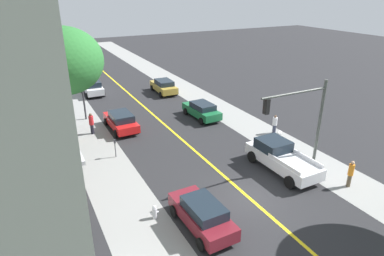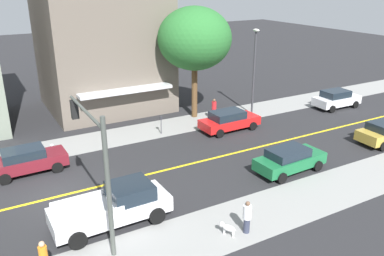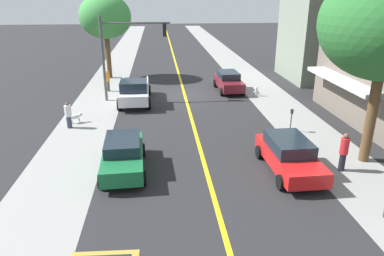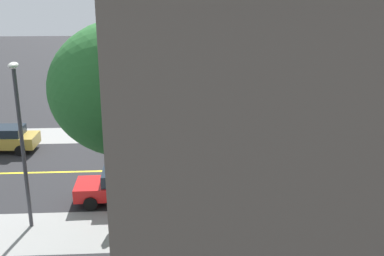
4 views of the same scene
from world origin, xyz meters
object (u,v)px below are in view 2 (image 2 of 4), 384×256
Objects in this scene: green_sedan_right_curb at (289,159)px; white_sedan_left_curb at (336,99)px; street_tree_left_near at (195,39)px; red_sedan_left_curb at (229,120)px; fire_hydrant at (53,150)px; street_lamp at (254,63)px; pedestrian_red_shirt at (214,109)px; white_pickup_truck at (115,206)px; small_dog at (228,228)px; maroon_sedan_left_curb at (27,160)px; parking_meter at (161,122)px; traffic_light_mast at (95,152)px; pedestrian_white_shirt at (247,216)px.

white_sedan_left_curb is at bearing 28.78° from green_sedan_right_curb.
street_tree_left_near is 1.92× the size of red_sedan_left_curb.
street_tree_left_near is at bearing 100.33° from fire_hydrant.
pedestrian_red_shirt is (-0.18, -3.68, -3.36)m from street_lamp.
white_sedan_left_curb is (1.89, 23.93, 0.44)m from fire_hydrant.
pedestrian_red_shirt is at bearing 29.75° from street_tree_left_near.
small_dog is at bearing -41.13° from white_pickup_truck.
fire_hydrant is 0.43× the size of pedestrian_red_shirt.
maroon_sedan_left_curb is 15.44m from green_sedan_right_curb.
parking_meter is 0.31× the size of maroon_sedan_left_curb.
white_sedan_left_curb is 11.46m from pedestrian_red_shirt.
street_lamp is 8.60m from white_sedan_left_curb.
street_lamp is at bearing -57.49° from traffic_light_mast.
green_sedan_right_curb reaches higher than small_dog.
traffic_light_mast reaches higher than white_pickup_truck.
maroon_sedan_left_curb is 0.80× the size of white_pickup_truck.
red_sedan_left_curb is at bearing -25.16° from pedestrian_white_shirt.
red_sedan_left_curb is 5.90× the size of small_dog.
white_pickup_truck is (11.49, -10.81, -5.47)m from street_tree_left_near.
street_tree_left_near reaches higher than red_sedan_left_curb.
green_sedan_right_curb is at bearing 56.84° from pedestrian_red_shirt.
parking_meter is at bearing -37.44° from traffic_light_mast.
street_lamp is 1.53× the size of red_sedan_left_curb.
street_lamp is 4.43× the size of pedestrian_white_shirt.
parking_meter is at bearing 110.95° from green_sedan_right_curb.
pedestrian_white_shirt is at bearing -132.29° from small_dog.
fire_hydrant is 0.18× the size of green_sedan_right_curb.
pedestrian_white_shirt is at bearing -122.14° from red_sedan_left_curb.
maroon_sedan_left_curb is 2.43× the size of pedestrian_red_shirt.
street_tree_left_near is 16.98m from traffic_light_mast.
fire_hydrant is at bearing 139.24° from green_sedan_right_curb.
street_tree_left_near is 13.43m from fire_hydrant.
red_sedan_left_curb is at bearing -62.57° from small_dog.
white_pickup_truck is at bearing -35.95° from parking_meter.
white_pickup_truck is (9.30, -6.74, 0.01)m from parking_meter.
street_lamp is at bearing 61.86° from green_sedan_right_curb.
pedestrian_red_shirt is (-13.54, 6.82, 0.12)m from pedestrian_white_shirt.
red_sedan_left_curb is at bearing -178.52° from white_sedan_left_curb.
pedestrian_white_shirt is at bearing -56.99° from maroon_sedan_left_curb.
street_tree_left_near is 1.61× the size of white_pickup_truck.
red_sedan_left_curb is 14.30m from maroon_sedan_left_curb.
fire_hydrant is at bearing 177.12° from white_sedan_left_curb.
street_lamp reaches higher than pedestrian_red_shirt.
white_pickup_truck is 7.03× the size of small_dog.
street_lamp is 17.82m from small_dog.
parking_meter is 0.19× the size of street_lamp.
street_tree_left_near is at bearing 14.78° from maroon_sedan_left_curb.
fire_hydrant is 0.57× the size of parking_meter.
green_sedan_right_curb is at bearing -30.38° from maroon_sedan_left_curb.
red_sedan_left_curb is (1.86, 12.53, 0.41)m from fire_hydrant.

